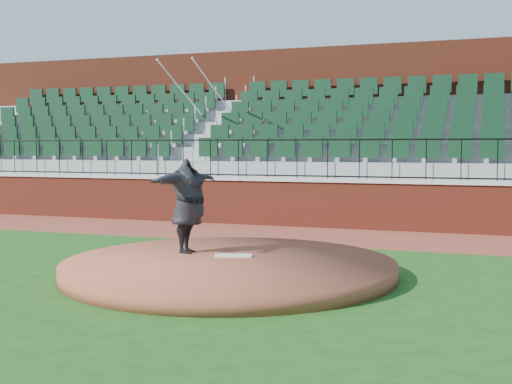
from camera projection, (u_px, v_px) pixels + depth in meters
ground at (225, 278)px, 10.69m from camera, size 90.00×90.00×0.00m
warning_track at (311, 235)px, 15.76m from camera, size 34.00×3.20×0.01m
field_wall at (327, 205)px, 17.22m from camera, size 34.00×0.35×1.20m
wall_cap at (327, 180)px, 17.18m from camera, size 34.00×0.45×0.10m
wall_railing at (328, 159)px, 17.14m from camera, size 34.00×0.05×1.00m
seating_stands at (349, 140)px, 19.66m from camera, size 34.00×5.10×4.60m
concourse_wall at (367, 128)px, 22.26m from camera, size 34.00×0.50×5.50m
pitchers_mound at (229, 268)px, 10.93m from camera, size 5.50×5.50×0.25m
pitching_rubber at (233, 256)px, 11.25m from camera, size 0.65×0.34×0.04m
pitcher at (188, 206)px, 11.60m from camera, size 0.72×2.09×1.67m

